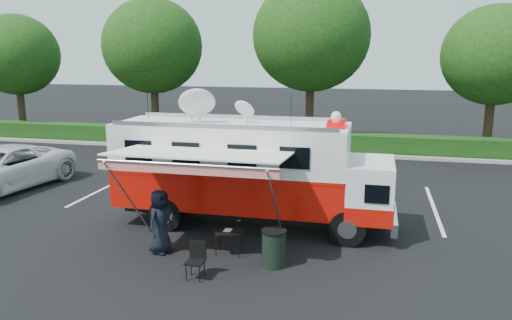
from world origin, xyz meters
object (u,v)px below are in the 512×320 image
at_px(white_suv, 2,190).
at_px(trash_bin, 274,248).
at_px(folding_table, 229,233).
at_px(command_truck, 250,171).

distance_m(white_suv, trash_bin, 12.16).
bearing_deg(folding_table, trash_bin, -20.48).
xyz_separation_m(command_truck, folding_table, (0.02, -2.25, -1.11)).
xyz_separation_m(command_truck, trash_bin, (1.28, -2.72, -1.22)).
xyz_separation_m(white_suv, trash_bin, (11.35, -4.34, 0.46)).
bearing_deg(trash_bin, folding_table, 159.52).
distance_m(command_truck, white_suv, 10.34).
height_order(folding_table, trash_bin, trash_bin).
height_order(command_truck, folding_table, command_truck).
relative_size(command_truck, trash_bin, 8.93).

